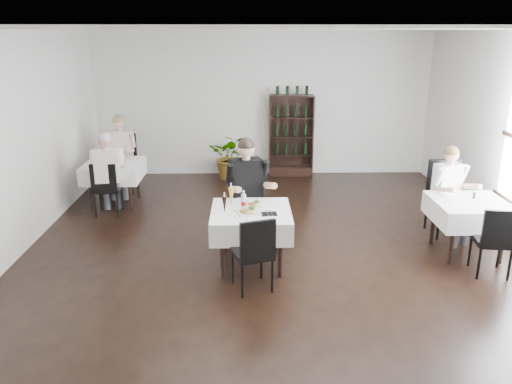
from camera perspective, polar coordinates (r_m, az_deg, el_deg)
room_shell at (r=6.25m, az=2.16°, el=4.22°), size 9.00×9.00×9.00m
wine_shelf at (r=10.63m, az=4.03°, el=6.33°), size 0.90×0.28×1.75m
main_table at (r=6.50m, az=-0.57°, el=-3.34°), size 1.03×1.03×0.77m
left_table at (r=9.18m, az=-15.93°, el=2.34°), size 0.98×0.98×0.77m
right_table at (r=7.44m, az=23.18°, el=-2.06°), size 0.98×0.98×0.77m
potted_tree at (r=10.46m, az=-2.83°, el=4.11°), size 0.96×0.86×0.96m
main_chair_far at (r=7.29m, az=-1.10°, el=-1.19°), size 0.56×0.57×1.04m
main_chair_near at (r=5.88m, az=-0.18°, el=-6.62°), size 0.54×0.55×0.94m
left_chair_far at (r=9.97m, az=-14.98°, el=3.67°), size 0.51×0.51×1.10m
left_chair_near at (r=8.66m, az=-16.77°, el=0.72°), size 0.44×0.44×0.93m
right_chair_far at (r=8.14m, az=20.91°, el=-0.01°), size 0.55×0.55×1.12m
right_chair_near at (r=6.91m, az=25.65°, el=-4.71°), size 0.47×0.48×0.93m
diner_main at (r=6.95m, az=-0.91°, el=0.71°), size 0.68×0.72×1.59m
diner_left_far at (r=9.63m, az=-15.33°, el=4.69°), size 0.57×0.57×1.51m
diner_left_near at (r=8.62m, az=-16.60°, el=2.72°), size 0.58×0.60×1.43m
diner_right_far at (r=7.78m, az=21.39°, el=0.56°), size 0.61×0.65×1.42m
plate_far at (r=6.63m, az=-0.23°, el=-1.40°), size 0.22×0.22×0.07m
plate_near at (r=6.35m, az=-0.89°, el=-2.26°), size 0.36×0.36×0.09m
pilsner_dark at (r=6.33m, az=-3.62°, el=-1.45°), size 0.06×0.06×0.28m
pilsner_lager at (r=6.54m, az=-2.85°, el=-0.60°), size 0.08×0.08×0.33m
coke_bottle at (r=6.43m, az=-1.42°, el=-1.17°), size 0.07×0.07×0.27m
napkin_cutlery at (r=6.31m, az=1.50°, el=-2.50°), size 0.21×0.22×0.02m
pepper_mill at (r=7.52m, az=23.65°, el=-0.37°), size 0.04×0.04×0.09m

